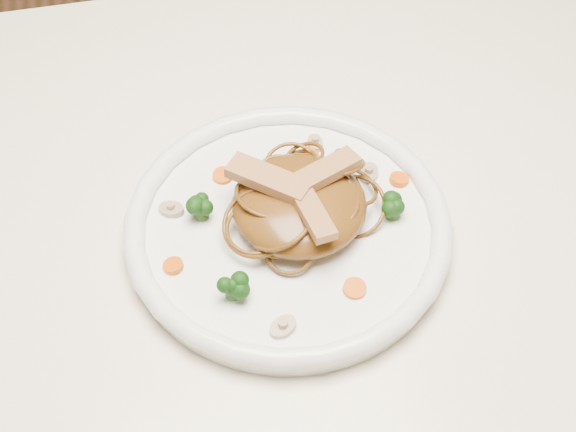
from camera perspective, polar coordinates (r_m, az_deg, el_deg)
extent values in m
cube|color=beige|center=(0.77, 0.23, -1.73)|extent=(1.20, 0.80, 0.04)
cylinder|color=brown|center=(1.42, 18.78, 3.56)|extent=(0.06, 0.06, 0.71)
cylinder|color=white|center=(0.74, 0.00, -1.07)|extent=(0.31, 0.31, 0.02)
ellipsoid|color=brown|center=(0.73, 0.81, 0.85)|extent=(0.15, 0.15, 0.04)
cube|color=tan|center=(0.72, 2.61, 3.18)|extent=(0.07, 0.05, 0.01)
cube|color=tan|center=(0.72, -1.41, 2.66)|extent=(0.08, 0.07, 0.01)
cube|color=tan|center=(0.69, 1.80, 0.17)|extent=(0.03, 0.06, 0.01)
cylinder|color=#EB5208|center=(0.79, 1.47, 4.23)|extent=(0.02, 0.02, 0.00)
cylinder|color=#EB5208|center=(0.72, -8.21, -3.54)|extent=(0.02, 0.02, 0.00)
cylinder|color=#EB5208|center=(0.78, 7.96, 2.63)|extent=(0.02, 0.02, 0.00)
cylinder|color=#EB5208|center=(0.78, -4.68, 2.90)|extent=(0.03, 0.03, 0.00)
cylinder|color=#EB5208|center=(0.70, 4.78, -5.18)|extent=(0.03, 0.03, 0.00)
cylinder|color=#C8B696|center=(0.67, -0.36, -7.93)|extent=(0.03, 0.03, 0.01)
cylinder|color=#C8B696|center=(0.78, 5.79, 3.08)|extent=(0.03, 0.03, 0.01)
cylinder|color=#C8B696|center=(0.75, -8.34, 0.48)|extent=(0.03, 0.03, 0.01)
cylinder|color=#C8B696|center=(0.80, 1.95, 5.23)|extent=(0.02, 0.02, 0.01)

